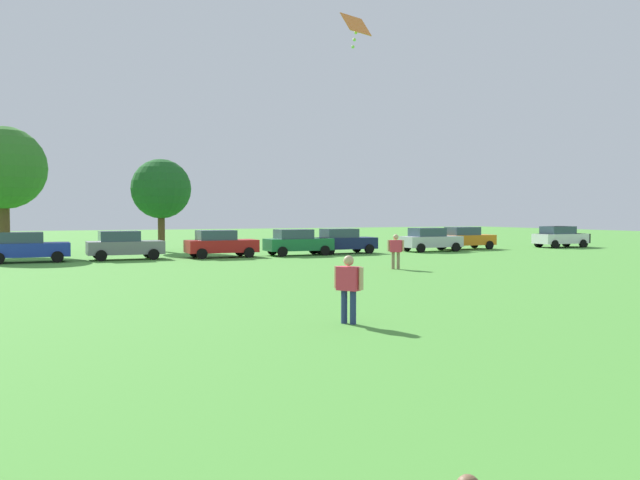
% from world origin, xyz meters
% --- Properties ---
extents(ground_plane, '(160.00, 160.00, 0.00)m').
position_xyz_m(ground_plane, '(0.00, 30.00, 0.00)').
color(ground_plane, '#4C9338').
extents(adult_bystander, '(0.57, 0.68, 1.69)m').
position_xyz_m(adult_bystander, '(2.30, 15.41, 1.00)').
color(adult_bystander, navy).
rests_on(adult_bystander, ground).
extents(bystander_near_trees, '(0.72, 0.54, 1.70)m').
position_xyz_m(bystander_near_trees, '(11.50, 28.43, 1.01)').
color(bystander_near_trees, '#8C7259').
rests_on(bystander_near_trees, ground).
extents(kite, '(1.07, 0.75, 1.05)m').
position_xyz_m(kite, '(4.40, 19.10, 8.42)').
color(kite, orange).
extents(parked_car_blue_0, '(4.30, 2.02, 1.68)m').
position_xyz_m(parked_car_blue_0, '(-4.85, 40.58, 0.86)').
color(parked_car_blue_0, '#1E38AD').
rests_on(parked_car_blue_0, ground).
extents(parked_car_gray_1, '(4.30, 2.02, 1.68)m').
position_xyz_m(parked_car_gray_1, '(0.38, 40.66, 0.86)').
color(parked_car_gray_1, slate).
rests_on(parked_car_gray_1, ground).
extents(parked_car_red_2, '(4.30, 2.02, 1.68)m').
position_xyz_m(parked_car_red_2, '(6.00, 40.02, 0.86)').
color(parked_car_red_2, red).
rests_on(parked_car_red_2, ground).
extents(parked_car_green_3, '(4.30, 2.02, 1.68)m').
position_xyz_m(parked_car_green_3, '(11.11, 40.01, 0.86)').
color(parked_car_green_3, '#196B38').
rests_on(parked_car_green_3, ground).
extents(parked_car_navy_4, '(4.30, 2.02, 1.68)m').
position_xyz_m(parked_car_navy_4, '(14.59, 40.44, 0.86)').
color(parked_car_navy_4, '#141E4C').
rests_on(parked_car_navy_4, ground).
extents(parked_car_silver_5, '(4.30, 2.02, 1.68)m').
position_xyz_m(parked_car_silver_5, '(21.32, 40.01, 0.86)').
color(parked_car_silver_5, silver).
rests_on(parked_car_silver_5, ground).
extents(parked_car_orange_6, '(4.30, 2.02, 1.68)m').
position_xyz_m(parked_car_orange_6, '(25.40, 41.36, 0.86)').
color(parked_car_orange_6, orange).
rests_on(parked_car_orange_6, ground).
extents(parked_car_black_7, '(4.30, 2.02, 1.68)m').
position_xyz_m(parked_car_black_7, '(34.10, 40.50, 0.86)').
color(parked_car_black_7, black).
rests_on(parked_car_black_7, ground).
extents(parked_car_white_8, '(4.30, 2.02, 1.68)m').
position_xyz_m(parked_car_white_8, '(33.78, 40.33, 0.86)').
color(parked_car_white_8, white).
rests_on(parked_car_white_8, ground).
extents(tree_center, '(5.34, 5.34, 8.33)m').
position_xyz_m(tree_center, '(-6.07, 47.93, 5.62)').
color(tree_center, brown).
rests_on(tree_center, ground).
extents(tree_far_right, '(4.20, 4.20, 6.54)m').
position_xyz_m(tree_far_right, '(3.91, 47.74, 4.42)').
color(tree_far_right, brown).
rests_on(tree_far_right, ground).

